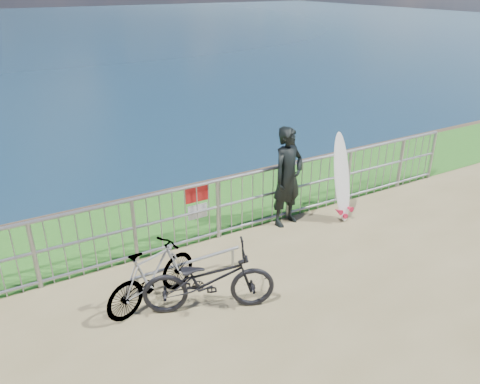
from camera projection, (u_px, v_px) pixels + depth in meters
grass_strip at (215, 207)px, 9.47m from camera, size 120.00×120.00×0.00m
railing at (243, 202)px, 8.37m from camera, size 10.06×0.10×1.13m
surfer at (288, 177)px, 8.50m from camera, size 0.77×0.59×1.88m
surfboard at (342, 181)px, 8.71m from camera, size 0.52×0.48×1.72m
bicycle_near at (209, 280)px, 6.39m from camera, size 1.92×1.27×0.95m
bicycle_far at (152, 276)px, 6.51m from camera, size 1.59×0.90×0.92m
bike_rack at (187, 265)px, 7.03m from camera, size 1.76×0.05×0.37m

